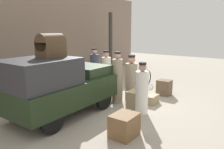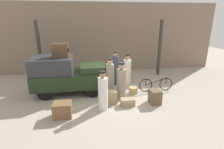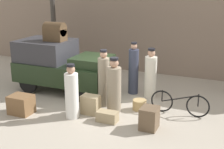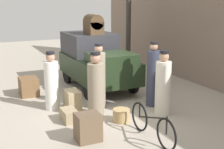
{
  "view_description": "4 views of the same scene",
  "coord_description": "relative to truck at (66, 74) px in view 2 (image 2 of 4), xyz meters",
  "views": [
    {
      "loc": [
        -6.13,
        -4.28,
        2.57
      ],
      "look_at": [
        0.2,
        0.2,
        0.95
      ],
      "focal_mm": 35.0,
      "sensor_mm": 36.0,
      "label": 1
    },
    {
      "loc": [
        -0.99,
        -7.64,
        3.52
      ],
      "look_at": [
        0.2,
        0.2,
        0.95
      ],
      "focal_mm": 28.0,
      "sensor_mm": 36.0,
      "label": 2
    },
    {
      "loc": [
        3.95,
        -8.55,
        3.82
      ],
      "look_at": [
        0.2,
        0.2,
        0.95
      ],
      "focal_mm": 50.0,
      "sensor_mm": 36.0,
      "label": 3
    },
    {
      "loc": [
        7.68,
        -3.32,
        2.98
      ],
      "look_at": [
        0.2,
        0.2,
        0.95
      ],
      "focal_mm": 50.0,
      "sensor_mm": 36.0,
      "label": 4
    }
  ],
  "objects": [
    {
      "name": "ground_plane",
      "position": [
        1.97,
        -0.61,
        -0.96
      ],
      "size": [
        30.0,
        30.0,
        0.0
      ],
      "primitive_type": "plane",
      "color": "#A89E8E"
    },
    {
      "name": "station_building_facade",
      "position": [
        1.97,
        3.46,
        1.29
      ],
      "size": [
        16.0,
        0.15,
        4.5
      ],
      "color": "gray",
      "rests_on": "ground"
    },
    {
      "name": "canopy_pillar_left",
      "position": [
        -1.62,
        2.1,
        0.76
      ],
      "size": [
        0.21,
        0.21,
        3.44
      ],
      "color": "#38332D",
      "rests_on": "ground"
    },
    {
      "name": "canopy_pillar_right",
      "position": [
        5.59,
        2.1,
        0.76
      ],
      "size": [
        0.21,
        0.21,
        3.44
      ],
      "color": "#38332D",
      "rests_on": "ground"
    },
    {
      "name": "truck",
      "position": [
        0.0,
        0.0,
        0.0
      ],
      "size": [
        3.39,
        1.7,
        1.8
      ],
      "color": "black",
      "rests_on": "ground"
    },
    {
      "name": "bicycle",
      "position": [
        4.38,
        -0.51,
        -0.61
      ],
      "size": [
        1.74,
        0.04,
        0.72
      ],
      "color": "black",
      "rests_on": "ground"
    },
    {
      "name": "wicker_basket",
      "position": [
        3.19,
        -0.64,
        -0.8
      ],
      "size": [
        0.42,
        0.42,
        0.32
      ],
      "color": "tan",
      "rests_on": "ground"
    },
    {
      "name": "conductor_in_dark_uniform",
      "position": [
        1.58,
        -1.94,
        -0.23
      ],
      "size": [
        0.39,
        0.39,
        1.61
      ],
      "color": "white",
      "rests_on": "ground"
    },
    {
      "name": "porter_lifting_near_truck",
      "position": [
        2.03,
        -0.75,
        -0.12
      ],
      "size": [
        0.36,
        0.36,
        1.81
      ],
      "color": "gray",
      "rests_on": "ground"
    },
    {
      "name": "porter_standing_middle",
      "position": [
        2.51,
        0.69,
        -0.11
      ],
      "size": [
        0.35,
        0.35,
        1.83
      ],
      "color": "#33384C",
      "rests_on": "ground"
    },
    {
      "name": "porter_carrying_trunk",
      "position": [
        2.5,
        -1.03,
        -0.2
      ],
      "size": [
        0.43,
        0.43,
        1.68
      ],
      "color": "gray",
      "rests_on": "ground"
    },
    {
      "name": "porter_with_bicycle",
      "position": [
        3.16,
        0.59,
        -0.19
      ],
      "size": [
        0.4,
        0.4,
        1.69
      ],
      "color": "silver",
      "rests_on": "ground"
    },
    {
      "name": "trunk_umber_medium",
      "position": [
        0.03,
        -2.29,
        -0.68
      ],
      "size": [
        0.67,
        0.54,
        0.56
      ],
      "color": "brown",
      "rests_on": "ground"
    },
    {
      "name": "trunk_wicker_pale",
      "position": [
        2.62,
        -1.8,
        -0.81
      ],
      "size": [
        0.58,
        0.34,
        0.3
      ],
      "color": "#9E8966",
      "rests_on": "ground"
    },
    {
      "name": "suitcase_tan_flat",
      "position": [
        3.83,
        -1.76,
        -0.66
      ],
      "size": [
        0.45,
        0.52,
        0.61
      ],
      "color": "brown",
      "rests_on": "ground"
    },
    {
      "name": "suitcase_small_leather",
      "position": [
        1.94,
        -1.49,
        -0.68
      ],
      "size": [
        0.54,
        0.36,
        0.57
      ],
      "color": "#9E8966",
      "rests_on": "ground"
    },
    {
      "name": "trunk_on_truck_roof",
      "position": [
        -0.18,
        0.0,
        1.16
      ],
      "size": [
        0.72,
        0.49,
        0.66
      ],
      "color": "#4C3823",
      "rests_on": "truck"
    }
  ]
}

